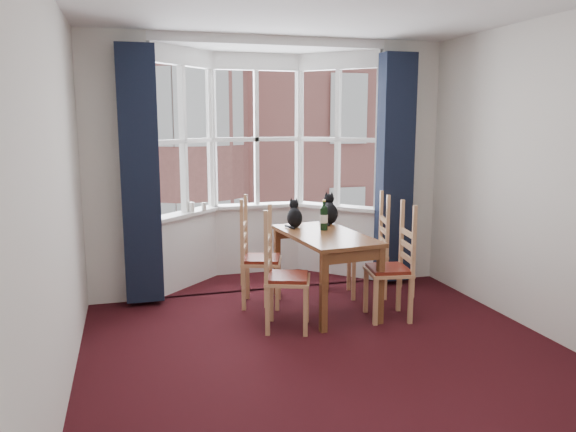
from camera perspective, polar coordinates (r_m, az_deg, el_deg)
name	(u,v)px	position (r m, az deg, el deg)	size (l,w,h in m)	color
floor	(343,371)	(4.52, 5.65, -15.41)	(4.50, 4.50, 0.00)	black
wall_left	(53,203)	(3.86, -22.79, 1.26)	(4.50, 4.50, 0.00)	silver
wall_right	(572,183)	(5.20, 26.92, 3.00)	(4.50, 4.50, 0.00)	silver
wall_back_pier_left	(116,170)	(6.07, -17.03, 4.46)	(0.70, 0.12, 2.80)	silver
wall_back_pier_right	(406,163)	(6.85, 11.87, 5.25)	(0.70, 0.12, 2.80)	silver
bay_window	(261,163)	(6.74, -2.75, 5.38)	(2.76, 0.94, 2.80)	white
curtain_left	(140,176)	(5.89, -14.80, 3.93)	(0.38, 0.22, 2.60)	black
curtain_right	(395,169)	(6.59, 10.80, 4.68)	(0.38, 0.22, 2.60)	black
dining_table	(325,244)	(5.69, 3.79, -2.88)	(0.82, 1.35, 0.78)	brown
chair_left_near	(278,279)	(5.18, -1.04, -6.43)	(0.52, 0.53, 0.92)	tan
chair_left_far	(253,261)	(5.85, -3.59, -4.54)	(0.51, 0.52, 0.92)	tan
chair_right_near	(398,271)	(5.56, 11.07, -5.48)	(0.46, 0.48, 0.92)	tan
chair_right_far	(375,253)	(6.23, 8.86, -3.75)	(0.49, 0.50, 0.92)	tan
cat_left	(295,216)	(5.98, 0.67, 0.00)	(0.19, 0.25, 0.31)	black
cat_right	(329,212)	(6.19, 4.21, 0.45)	(0.24, 0.29, 0.35)	black
wine_bottle	(324,217)	(5.83, 3.67, -0.08)	(0.08, 0.08, 0.32)	black
candle_tall	(192,207)	(6.51, -9.75, 0.90)	(0.06, 0.06, 0.11)	white
candle_short	(204,207)	(6.55, -8.53, 0.93)	(0.06, 0.06, 0.10)	white
street	(158,244)	(36.94, -13.11, -2.79)	(80.00, 80.00, 0.00)	#333335
tenement_building	(178,129)	(17.87, -11.07, 8.63)	(18.40, 7.80, 15.20)	#AD6259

